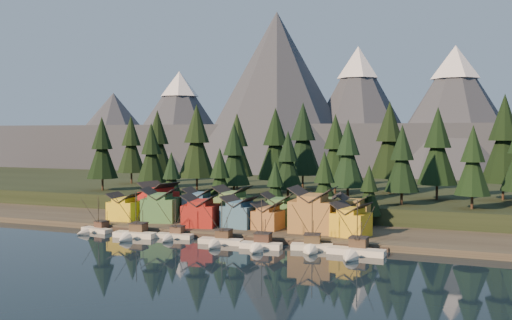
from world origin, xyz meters
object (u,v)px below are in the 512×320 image
at_px(boat_0, 94,225).
at_px(boat_3, 219,235).
at_px(boat_6, 355,245).
at_px(house_back_0, 159,198).
at_px(boat_4, 260,238).
at_px(boat_2, 173,231).
at_px(house_front_0, 124,206).
at_px(house_front_1, 160,204).
at_px(boat_5, 311,239).
at_px(house_back_1, 199,203).
at_px(boat_1, 132,228).

height_order(boat_0, boat_3, boat_3).
bearing_deg(boat_6, boat_3, -178.81).
distance_m(boat_3, house_back_0, 40.52).
height_order(boat_3, house_back_0, house_back_0).
xyz_separation_m(boat_0, boat_4, (47.34, -3.62, 0.52)).
distance_m(boat_2, house_front_0, 25.95).
bearing_deg(house_front_1, boat_5, -32.19).
bearing_deg(house_front_1, boat_3, -47.51).
bearing_deg(house_back_0, boat_6, -9.70).
bearing_deg(boat_6, house_back_1, 155.30).
bearing_deg(house_front_1, house_front_0, 174.00).
height_order(boat_0, boat_6, boat_6).
relative_size(boat_0, boat_5, 0.84).
bearing_deg(house_front_0, boat_1, -54.87).
relative_size(boat_3, house_back_1, 1.31).
relative_size(boat_0, house_back_0, 0.96).
distance_m(house_back_0, house_back_1, 14.02).
xyz_separation_m(boat_0, house_front_1, (11.36, 13.91, 4.39)).
bearing_deg(boat_2, house_back_1, 95.65).
xyz_separation_m(boat_6, house_back_1, (-48.83, 24.16, 3.80)).
relative_size(boat_3, house_front_1, 1.09).
relative_size(house_front_1, house_back_0, 1.00).
bearing_deg(boat_6, boat_0, 179.36).
distance_m(boat_5, boat_6, 10.09).
bearing_deg(boat_4, house_back_0, 142.63).
distance_m(boat_2, boat_3, 13.75).
bearing_deg(boat_1, boat_4, -5.74).
bearing_deg(boat_4, boat_3, 168.49).
bearing_deg(boat_0, house_front_0, 97.93).
bearing_deg(boat_3, boat_6, -4.53).
xyz_separation_m(boat_1, house_back_0, (-8.33, 25.71, 4.27)).
height_order(boat_5, house_back_1, boat_5).
bearing_deg(house_front_0, boat_3, -27.49).
xyz_separation_m(boat_2, boat_6, (44.91, -2.60, 0.35)).
xyz_separation_m(boat_2, house_front_0, (-22.54, 12.37, 3.52)).
relative_size(boat_3, house_back_0, 1.09).
distance_m(boat_2, house_back_1, 22.30).
relative_size(boat_2, boat_6, 0.77).
height_order(boat_2, boat_6, boat_6).
height_order(boat_0, house_back_0, house_back_0).
xyz_separation_m(boat_2, boat_4, (23.99, -3.52, 0.49)).
distance_m(boat_2, house_back_0, 29.38).
relative_size(boat_6, house_back_0, 1.27).
bearing_deg(boat_0, boat_4, 7.32).
distance_m(boat_6, house_back_0, 67.88).
relative_size(boat_6, house_front_1, 1.27).
height_order(boat_1, boat_6, boat_6).
relative_size(boat_2, boat_5, 0.86).
bearing_deg(boat_1, house_back_0, 103.29).
relative_size(boat_0, boat_3, 0.88).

